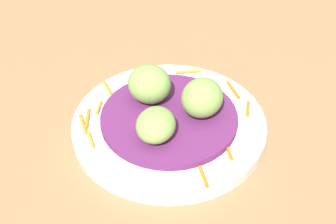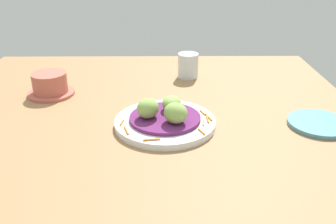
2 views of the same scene
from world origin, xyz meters
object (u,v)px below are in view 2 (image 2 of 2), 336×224
at_px(guac_scoop_center, 148,108).
at_px(water_glass, 188,66).
at_px(guac_scoop_left, 171,103).
at_px(terracotta_bowl, 50,85).
at_px(side_plate_small, 319,123).
at_px(guac_scoop_right, 176,113).
at_px(main_plate, 165,123).

distance_m(guac_scoop_center, water_glass, 0.36).
bearing_deg(guac_scoop_left, terracotta_bowl, -25.19).
xyz_separation_m(guac_scoop_center, terracotta_bowl, (0.28, -0.20, -0.02)).
relative_size(side_plate_small, water_glass, 1.89).
xyz_separation_m(guac_scoop_right, water_glass, (-0.05, -0.37, -0.01)).
bearing_deg(water_glass, terracotta_bowl, 19.86).
height_order(guac_scoop_left, water_glass, water_glass).
xyz_separation_m(guac_scoop_left, guac_scoop_right, (-0.01, 0.07, 0.01)).
xyz_separation_m(guac_scoop_left, water_glass, (-0.06, -0.30, -0.00)).
height_order(guac_scoop_left, side_plate_small, guac_scoop_left).
relative_size(guac_scoop_left, water_glass, 0.69).
xyz_separation_m(guac_scoop_center, side_plate_small, (-0.40, -0.00, -0.04)).
distance_m(guac_scoop_left, water_glass, 0.30).
distance_m(guac_scoop_center, guac_scoop_right, 0.07).
xyz_separation_m(main_plate, water_glass, (-0.07, -0.33, 0.03)).
distance_m(guac_scoop_left, guac_scoop_center, 0.07).
bearing_deg(guac_scoop_center, water_glass, -108.16).
xyz_separation_m(guac_scoop_left, terracotta_bowl, (0.33, -0.16, -0.01)).
bearing_deg(water_glass, guac_scoop_right, 82.39).
xyz_separation_m(terracotta_bowl, water_glass, (-0.39, -0.14, 0.01)).
distance_m(main_plate, guac_scoop_center, 0.06).
relative_size(guac_scoop_left, side_plate_small, 0.36).
relative_size(main_plate, guac_scoop_center, 4.36).
xyz_separation_m(guac_scoop_left, guac_scoop_center, (0.05, 0.04, 0.01)).
relative_size(terracotta_bowl, water_glass, 1.69).
height_order(guac_scoop_left, guac_scoop_center, guac_scoop_center).
distance_m(side_plate_small, terracotta_bowl, 0.71).
bearing_deg(terracotta_bowl, water_glass, -160.14).
bearing_deg(water_glass, guac_scoop_left, 79.24).
bearing_deg(main_plate, guac_scoop_right, 126.64).
relative_size(guac_scoop_center, side_plate_small, 0.37).
xyz_separation_m(main_plate, terracotta_bowl, (0.32, -0.19, 0.02)).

